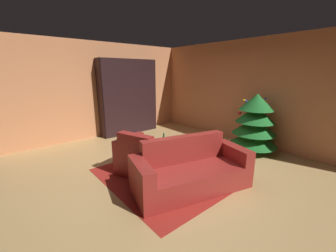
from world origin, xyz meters
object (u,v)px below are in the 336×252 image
bookshelf_unit (131,97)px  armchair_red (145,158)px  bottle_on_table (164,143)px  coffee_table (172,153)px  decorated_tree (255,123)px  book_stack_on_table (172,151)px  couch_red (191,172)px

bookshelf_unit → armchair_red: bookshelf_unit is taller
armchair_red → bottle_on_table: 0.46m
armchair_red → coffee_table: (0.35, 0.38, 0.11)m
bookshelf_unit → bottle_on_table: 3.06m
decorated_tree → bookshelf_unit: bearing=-158.6°
armchair_red → decorated_tree: bearing=74.9°
book_stack_on_table → decorated_tree: (0.32, 2.34, 0.21)m
coffee_table → decorated_tree: size_ratio=0.51×
bookshelf_unit → couch_red: 3.83m
armchair_red → book_stack_on_table: bearing=39.2°
armchair_red → bottle_on_table: armchair_red is taller
bookshelf_unit → armchair_red: bearing=-26.3°
couch_red → decorated_tree: size_ratio=1.46×
armchair_red → couch_red: 0.95m
book_stack_on_table → decorated_tree: decorated_tree is taller
armchair_red → coffee_table: armchair_red is taller
bottle_on_table → book_stack_on_table: bearing=-1.2°
couch_red → coffee_table: 0.58m
armchair_red → couch_red: armchair_red is taller
coffee_table → couch_red: bearing=-8.9°
bookshelf_unit → decorated_tree: 3.68m
bookshelf_unit → bottle_on_table: (2.84, -1.00, -0.53)m
coffee_table → bottle_on_table: 0.26m
couch_red → bottle_on_table: (-0.75, 0.04, 0.30)m
bookshelf_unit → couch_red: size_ratio=1.10×
bookshelf_unit → coffee_table: bearing=-17.4°
bottle_on_table → decorated_tree: 2.40m
armchair_red → decorated_tree: size_ratio=0.83×
coffee_table → book_stack_on_table: size_ratio=3.09×
book_stack_on_table → armchair_red: bearing=-140.8°
coffee_table → armchair_red: bearing=-132.4°
book_stack_on_table → bottle_on_table: size_ratio=0.73×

